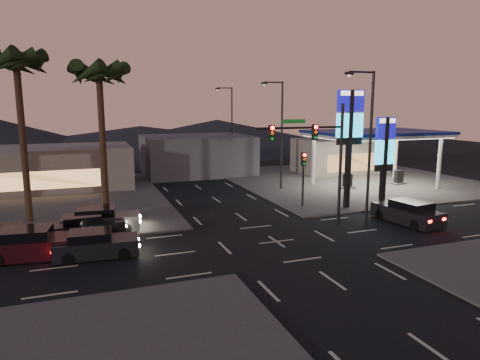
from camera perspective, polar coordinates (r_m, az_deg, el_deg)
name	(u,v)px	position (r m, az deg, el deg)	size (l,w,h in m)	color
ground	(276,242)	(25.40, 4.88, -8.18)	(140.00, 140.00, 0.00)	black
corner_lot_ne	(349,180)	(46.74, 14.38, 0.02)	(24.00, 24.00, 0.12)	#47443F
corner_lot_nw	(11,204)	(39.03, -28.19, -2.81)	(24.00, 24.00, 0.12)	#47443F
gas_station	(376,135)	(42.95, 17.70, 5.75)	(12.20, 8.20, 5.47)	silver
convenience_store	(340,156)	(51.67, 13.16, 3.17)	(10.00, 6.00, 4.00)	#726B5B
pylon_sign_tall	(350,125)	(33.21, 14.42, 7.07)	(2.20, 0.35, 9.00)	black
pylon_sign_short	(385,149)	(34.03, 18.73, 3.99)	(1.60, 0.35, 7.00)	black
traffic_signal_mast	(318,147)	(27.79, 10.35, 4.30)	(6.10, 0.39, 8.00)	black
pedestal_signal	(303,171)	(33.23, 8.45, 1.26)	(0.32, 0.39, 4.30)	black
streetlight_near	(368,140)	(28.61, 16.66, 5.19)	(2.14, 0.25, 10.00)	black
streetlight_mid	(280,129)	(39.75, 5.33, 6.79)	(2.14, 0.25, 10.00)	black
streetlight_far	(230,123)	(52.72, -1.30, 7.61)	(2.14, 0.25, 10.00)	black
palm_a	(99,82)	(31.37, -18.24, 12.28)	(4.41, 4.41, 10.86)	black
palm_b	(17,72)	(31.59, -27.61, 12.63)	(4.41, 4.41, 11.46)	black
building_far_west	(43,168)	(44.36, -24.82, 1.42)	(16.00, 8.00, 4.00)	#726B5B
building_far_mid	(197,155)	(49.70, -5.77, 3.35)	(12.00, 9.00, 4.40)	#4C4C51
hill_right	(217,132)	(85.81, -3.07, 6.37)	(50.00, 50.00, 5.00)	black
hill_center	(141,137)	(82.67, -13.10, 5.64)	(60.00, 60.00, 4.00)	black
car_lane_a_front	(95,245)	(23.92, -18.73, -8.19)	(4.46, 2.09, 1.42)	black
car_lane_a_mid	(32,244)	(24.94, -25.99, -7.72)	(5.14, 2.60, 1.62)	black
car_lane_b_front	(101,220)	(28.53, -18.10, -5.10)	(4.94, 2.49, 1.56)	#505052
car_lane_b_mid	(86,227)	(27.49, -19.81, -5.89)	(4.49, 2.12, 1.43)	black
suv_station	(408,213)	(31.06, 21.47, -4.06)	(2.54, 4.96, 1.59)	black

